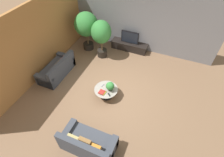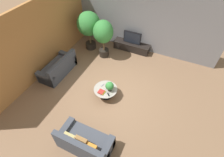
{
  "view_description": "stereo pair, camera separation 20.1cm",
  "coord_description": "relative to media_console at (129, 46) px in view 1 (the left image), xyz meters",
  "views": [
    {
      "loc": [
        1.8,
        -4.28,
        5.43
      ],
      "look_at": [
        -0.05,
        0.13,
        0.55
      ],
      "focal_mm": 28.0,
      "sensor_mm": 36.0,
      "label": 1
    },
    {
      "loc": [
        1.98,
        -4.2,
        5.43
      ],
      "look_at": [
        -0.05,
        0.13,
        0.55
      ],
      "focal_mm": 28.0,
      "sensor_mm": 36.0,
      "label": 2
    }
  ],
  "objects": [
    {
      "name": "potted_plant_tabletop",
      "position": [
        0.33,
        -3.25,
        0.37
      ],
      "size": [
        0.32,
        0.32,
        0.38
      ],
      "color": "black",
      "rests_on": "coffee_table"
    },
    {
      "name": "book_stack",
      "position": [
        0.1,
        -3.49,
        0.19
      ],
      "size": [
        0.26,
        0.25,
        0.06
      ],
      "color": "gold",
      "rests_on": "coffee_table"
    },
    {
      "name": "ground_plane",
      "position": [
        0.27,
        -2.94,
        -0.22
      ],
      "size": [
        24.0,
        24.0,
        0.0
      ],
      "primitive_type": "plane",
      "color": "brown"
    },
    {
      "name": "potted_palm_corner",
      "position": [
        -1.05,
        -1.02,
        1.02
      ],
      "size": [
        0.91,
        0.91,
        1.87
      ],
      "color": "black",
      "rests_on": "ground"
    },
    {
      "name": "couch_by_wall",
      "position": [
        -2.29,
        -2.99,
        0.06
      ],
      "size": [
        0.84,
        1.74,
        0.84
      ],
      "rotation": [
        0.0,
        0.0,
        -1.57
      ],
      "color": "#3D424C",
      "rests_on": "ground"
    },
    {
      "name": "media_console",
      "position": [
        0.0,
        0.0,
        0.0
      ],
      "size": [
        1.84,
        0.5,
        0.42
      ],
      "color": "black",
      "rests_on": "ground"
    },
    {
      "name": "remote_black",
      "position": [
        0.39,
        -3.49,
        0.18
      ],
      "size": [
        0.15,
        0.14,
        0.02
      ],
      "primitive_type": "cube",
      "rotation": [
        0.0,
        0.0,
        0.85
      ],
      "color": "black",
      "rests_on": "coffee_table"
    },
    {
      "name": "television",
      "position": [
        -0.0,
        -0.0,
        0.5
      ],
      "size": [
        0.88,
        0.13,
        0.61
      ],
      "color": "black",
      "rests_on": "media_console"
    },
    {
      "name": "remote_silver",
      "position": [
        -0.03,
        -3.15,
        0.18
      ],
      "size": [
        0.07,
        0.16,
        0.02
      ],
      "primitive_type": "cube",
      "rotation": [
        0.0,
        0.0,
        -0.18
      ],
      "color": "gray",
      "rests_on": "coffee_table"
    },
    {
      "name": "back_wall_stone",
      "position": [
        0.27,
        0.32,
        1.28
      ],
      "size": [
        7.4,
        0.12,
        3.0
      ],
      "primitive_type": "cube",
      "color": "slate",
      "rests_on": "ground"
    },
    {
      "name": "couch_near_entry",
      "position": [
        0.51,
        -5.4,
        0.07
      ],
      "size": [
        1.64,
        0.84,
        0.84
      ],
      "rotation": [
        0.0,
        0.0,
        3.14
      ],
      "color": "#3D424C",
      "rests_on": "ground"
    },
    {
      "name": "potted_palm_tall",
      "position": [
        -1.98,
        -0.72,
        1.08
      ],
      "size": [
        1.12,
        1.12,
        1.94
      ],
      "color": "black",
      "rests_on": "ground"
    },
    {
      "name": "side_wall_left",
      "position": [
        -2.99,
        -2.74,
        1.28
      ],
      "size": [
        0.12,
        7.4,
        3.0
      ],
      "primitive_type": "cube",
      "color": "#B2753D",
      "rests_on": "ground"
    },
    {
      "name": "coffee_table",
      "position": [
        0.16,
        -3.28,
        0.05
      ],
      "size": [
        0.91,
        0.91,
        0.39
      ],
      "color": "black",
      "rests_on": "ground"
    }
  ]
}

